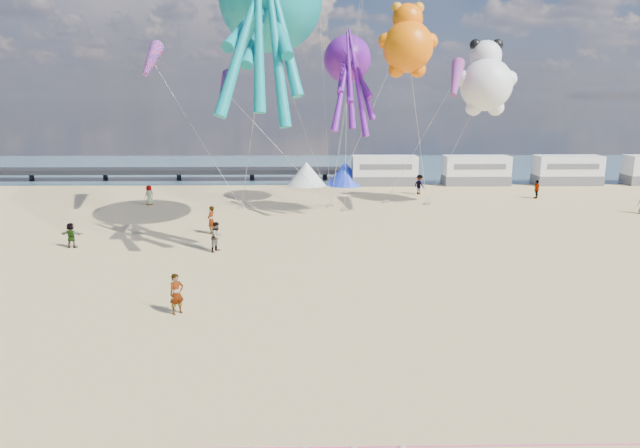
{
  "coord_description": "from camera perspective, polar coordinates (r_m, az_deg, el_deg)",
  "views": [
    {
      "loc": [
        -1.61,
        -18.21,
        8.96
      ],
      "look_at": [
        -1.19,
        6.0,
        3.52
      ],
      "focal_mm": 32.0,
      "sensor_mm": 36.0,
      "label": 1
    }
  ],
  "objects": [
    {
      "name": "tent_white",
      "position": [
        58.73,
        -1.37,
        5.06
      ],
      "size": [
        4.0,
        4.0,
        2.4
      ],
      "primitive_type": "cone",
      "color": "white",
      "rests_on": "ground"
    },
    {
      "name": "standing_person",
      "position": [
        24.78,
        -14.15,
        -6.79
      ],
      "size": [
        0.76,
        0.73,
        1.75
      ],
      "primitive_type": "imported",
      "rotation": [
        0.0,
        0.0,
        0.69
      ],
      "color": "tan",
      "rests_on": "ground"
    },
    {
      "name": "kite_teddy_orange",
      "position": [
        41.22,
        8.77,
        17.1
      ],
      "size": [
        5.15,
        4.98,
        5.94
      ],
      "primitive_type": null,
      "rotation": [
        0.0,
        0.0,
        -0.28
      ],
      "color": "#FF6904"
    },
    {
      "name": "motorhome_0",
      "position": [
        59.18,
        6.44,
        5.34
      ],
      "size": [
        6.6,
        2.5,
        3.0
      ],
      "primitive_type": "cube",
      "color": "silver",
      "rests_on": "ground"
    },
    {
      "name": "water",
      "position": [
        73.77,
        0.27,
        5.7
      ],
      "size": [
        120.0,
        120.0,
        0.0
      ],
      "primitive_type": "plane",
      "color": "#365667",
      "rests_on": "ground"
    },
    {
      "name": "ground",
      "position": [
        20.36,
        3.75,
        -13.49
      ],
      "size": [
        120.0,
        120.0,
        0.0
      ],
      "primitive_type": "plane",
      "color": "#D4B97A",
      "rests_on": "ground"
    },
    {
      "name": "sandbag_b",
      "position": [
        45.66,
        2.49,
        1.47
      ],
      "size": [
        0.5,
        0.35,
        0.22
      ],
      "primitive_type": "cube",
      "color": "gray",
      "rests_on": "ground"
    },
    {
      "name": "windsock_mid",
      "position": [
        44.37,
        13.45,
        13.96
      ],
      "size": [
        2.6,
        5.74,
        5.7
      ],
      "primitive_type": null,
      "rotation": [
        0.0,
        0.0,
        -0.29
      ],
      "color": "red"
    },
    {
      "name": "motorhome_1",
      "position": [
        61.13,
        15.34,
        5.2
      ],
      "size": [
        6.6,
        2.5,
        3.0
      ],
      "primitive_type": "cube",
      "color": "silver",
      "rests_on": "ground"
    },
    {
      "name": "sandbag_d",
      "position": [
        49.26,
        6.59,
        2.22
      ],
      "size": [
        0.5,
        0.35,
        0.22
      ],
      "primitive_type": "cube",
      "color": "gray",
      "rests_on": "ground"
    },
    {
      "name": "motorhome_2",
      "position": [
        64.44,
        23.5,
        4.96
      ],
      "size": [
        6.6,
        2.5,
        3.0
      ],
      "primitive_type": "cube",
      "color": "silver",
      "rests_on": "ground"
    },
    {
      "name": "kite_panda",
      "position": [
        47.98,
        16.28,
        13.23
      ],
      "size": [
        6.3,
        6.13,
        7.0
      ],
      "primitive_type": null,
      "rotation": [
        0.0,
        0.0,
        -0.36
      ],
      "color": "white"
    },
    {
      "name": "pier",
      "position": [
        68.04,
        -23.89,
        4.86
      ],
      "size": [
        60.0,
        3.0,
        0.5
      ],
      "primitive_type": "cube",
      "color": "black",
      "rests_on": "ground"
    },
    {
      "name": "beachgoer_2",
      "position": [
        54.03,
        9.91,
        3.91
      ],
      "size": [
        1.07,
        1.13,
        1.84
      ],
      "primitive_type": "imported",
      "rotation": [
        0.0,
        0.0,
        2.14
      ],
      "color": "#7F6659",
      "rests_on": "ground"
    },
    {
      "name": "beachgoer_5",
      "position": [
        38.51,
        -10.83,
        0.4
      ],
      "size": [
        1.05,
        1.82,
        1.87
      ],
      "primitive_type": "imported",
      "rotation": [
        0.0,
        0.0,
        4.41
      ],
      "color": "#7F6659",
      "rests_on": "ground"
    },
    {
      "name": "kite_octopus_purple",
      "position": [
        46.53,
        2.75,
        16.13
      ],
      "size": [
        5.95,
        9.37,
        9.92
      ],
      "primitive_type": null,
      "rotation": [
        0.0,
        0.0,
        0.28
      ],
      "color": "#621392"
    },
    {
      "name": "tent_blue",
      "position": [
        58.84,
        2.55,
        5.07
      ],
      "size": [
        4.0,
        4.0,
        2.4
      ],
      "primitive_type": "cone",
      "color": "#1933CC",
      "rests_on": "ground"
    },
    {
      "name": "beachgoer_3",
      "position": [
        54.59,
        20.85,
        3.26
      ],
      "size": [
        1.18,
        1.19,
        1.65
      ],
      "primitive_type": "imported",
      "rotation": [
        0.0,
        0.0,
        3.94
      ],
      "color": "#7F6659",
      "rests_on": "ground"
    },
    {
      "name": "windsock_left",
      "position": [
        45.08,
        -16.49,
        15.48
      ],
      "size": [
        1.81,
        6.65,
        6.57
      ],
      "primitive_type": null,
      "rotation": [
        0.0,
        0.0,
        0.11
      ],
      "color": "red"
    },
    {
      "name": "windsock_right",
      "position": [
        39.26,
        -9.52,
        13.0
      ],
      "size": [
        0.92,
        4.7,
        4.7
      ],
      "primitive_type": null,
      "rotation": [
        0.0,
        0.0,
        -0.0
      ],
      "color": "red"
    },
    {
      "name": "sandbag_c",
      "position": [
        48.88,
        10.65,
        2.01
      ],
      "size": [
        0.5,
        0.35,
        0.22
      ],
      "primitive_type": "cube",
      "color": "gray",
      "rests_on": "ground"
    },
    {
      "name": "beachgoer_1",
      "position": [
        34.03,
        -10.26,
        -1.27
      ],
      "size": [
        0.9,
        1.03,
        1.78
      ],
      "primitive_type": "imported",
      "rotation": [
        0.0,
        0.0,
        1.09
      ],
      "color": "#7F6659",
      "rests_on": "ground"
    },
    {
      "name": "sandbag_e",
      "position": [
        47.29,
        1.06,
        1.87
      ],
      "size": [
        0.5,
        0.35,
        0.22
      ],
      "primitive_type": "cube",
      "color": "gray",
      "rests_on": "ground"
    },
    {
      "name": "beachgoer_6",
      "position": [
        50.07,
        -16.71,
        2.78
      ],
      "size": [
        0.71,
        0.72,
        1.67
      ],
      "primitive_type": "imported",
      "rotation": [
        0.0,
        0.0,
        3.97
      ],
      "color": "#7F6659",
      "rests_on": "ground"
    },
    {
      "name": "rope_line",
      "position": [
        16.03,
        5.31,
        -21.3
      ],
      "size": [
        34.0,
        0.03,
        0.03
      ],
      "primitive_type": "cylinder",
      "rotation": [
        0.0,
        1.57,
        0.0
      ],
      "color": "#F2338C",
      "rests_on": "ground"
    },
    {
      "name": "beachgoer_4",
      "position": [
        37.49,
        -23.63,
        -1.04
      ],
      "size": [
        0.94,
        0.46,
        1.54
      ],
      "primitive_type": "imported",
      "rotation": [
        0.0,
        0.0,
        3.04
      ],
      "color": "#7F6659",
      "rests_on": "ground"
    },
    {
      "name": "kite_octopus_teal",
      "position": [
        37.98,
        -4.93,
        21.46
      ],
      "size": [
        5.32,
        11.59,
        13.05
      ],
      "primitive_type": null,
      "rotation": [
        0.0,
        0.0,
        0.04
      ],
      "color": "#0A848B"
    },
    {
      "name": "sandbag_a",
      "position": [
        46.82,
        -7.86,
        1.64
      ],
      "size": [
        0.5,
        0.35,
        0.22
      ],
      "primitive_type": "cube",
      "color": "gray",
      "rests_on": "ground"
    }
  ]
}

